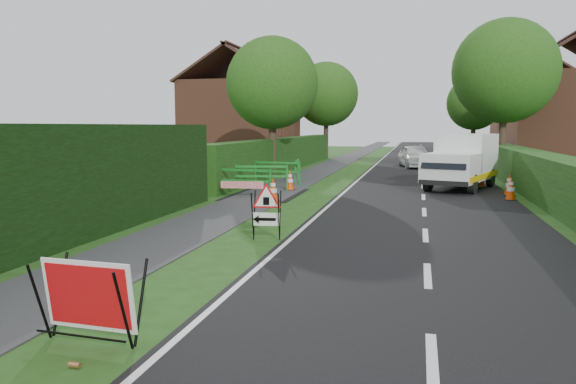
{
  "coord_description": "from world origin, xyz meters",
  "views": [
    {
      "loc": [
        2.31,
        -8.27,
        2.46
      ],
      "look_at": [
        -0.24,
        2.65,
        1.13
      ],
      "focal_mm": 35.0,
      "sensor_mm": 36.0,
      "label": 1
    }
  ],
  "objects_px": {
    "triangle_sign": "(265,207)",
    "red_rect_sign": "(88,297)",
    "works_van": "(462,160)",
    "hatchback_car": "(415,156)"
  },
  "relations": [
    {
      "from": "triangle_sign",
      "to": "red_rect_sign",
      "type": "bearing_deg",
      "value": -101.43
    },
    {
      "from": "triangle_sign",
      "to": "works_van",
      "type": "relative_size",
      "value": 0.21
    },
    {
      "from": "triangle_sign",
      "to": "hatchback_car",
      "type": "bearing_deg",
      "value": 74.63
    },
    {
      "from": "triangle_sign",
      "to": "works_van",
      "type": "xyz_separation_m",
      "value": [
        4.85,
        11.47,
        0.4
      ]
    },
    {
      "from": "triangle_sign",
      "to": "hatchback_car",
      "type": "distance_m",
      "value": 22.81
    },
    {
      "from": "hatchback_car",
      "to": "triangle_sign",
      "type": "bearing_deg",
      "value": -108.65
    },
    {
      "from": "works_van",
      "to": "red_rect_sign",
      "type": "bearing_deg",
      "value": -87.96
    },
    {
      "from": "works_van",
      "to": "hatchback_car",
      "type": "height_order",
      "value": "works_van"
    },
    {
      "from": "works_van",
      "to": "hatchback_car",
      "type": "xyz_separation_m",
      "value": [
        -1.87,
        11.14,
        -0.45
      ]
    },
    {
      "from": "red_rect_sign",
      "to": "triangle_sign",
      "type": "relative_size",
      "value": 1.12
    }
  ]
}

